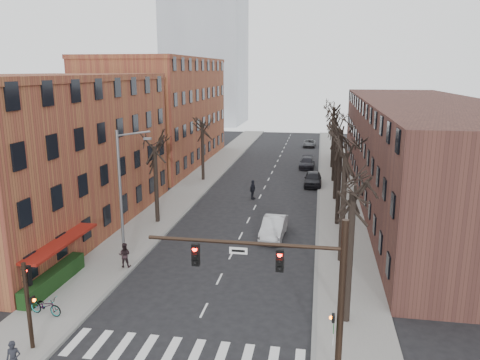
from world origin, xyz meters
The scene contains 27 objects.
ground centered at (0.00, 0.00, 0.00)m, with size 160.00×160.00×0.00m, color black.
sidewalk_left centered at (-8.00, 35.00, 0.07)m, with size 4.00×90.00×0.15m, color gray.
sidewalk_right centered at (8.00, 35.00, 0.07)m, with size 4.00×90.00×0.15m, color gray.
building_left_near centered at (-16.00, 15.00, 6.00)m, with size 12.00×26.00×12.00m, color brown.
building_left_far centered at (-16.00, 44.00, 7.00)m, with size 12.00×28.00×14.00m, color brown.
building_right centered at (16.00, 30.00, 5.00)m, with size 12.00×50.00×10.00m, color #4C2A23.
awning_left centered at (-9.40, 6.00, 0.00)m, with size 1.20×7.00×0.15m, color maroon.
hedge centered at (-9.50, 5.00, 0.65)m, with size 0.80×6.00×1.00m, color #193813.
tree_right_a centered at (7.60, 4.00, 0.00)m, with size 5.20×5.20×10.00m, color black, non-canonical shape.
tree_right_b centered at (7.60, 12.00, 0.00)m, with size 5.20×5.20×10.80m, color black, non-canonical shape.
tree_right_c centered at (7.60, 20.00, 0.00)m, with size 5.20×5.20×11.60m, color black, non-canonical shape.
tree_right_d centered at (7.60, 28.00, 0.00)m, with size 5.20×5.20×10.00m, color black, non-canonical shape.
tree_right_e centered at (7.60, 36.00, 0.00)m, with size 5.20×5.20×10.80m, color black, non-canonical shape.
tree_right_f centered at (7.60, 44.00, 0.00)m, with size 5.20×5.20×11.60m, color black, non-canonical shape.
tree_left_a centered at (-7.60, 18.00, 0.00)m, with size 5.20×5.20×9.50m, color black, non-canonical shape.
tree_left_b centered at (-7.60, 34.00, 0.00)m, with size 5.20×5.20×9.50m, color black, non-canonical shape.
signal_mast_arm centered at (5.45, -1.00, 4.40)m, with size 8.14×0.30×7.20m.
signal_pole_left centered at (-6.99, -0.95, 2.61)m, with size 0.47×0.44×4.40m.
streetlight centered at (-7.03, 10.00, 5.01)m, with size 2.45×0.22×9.03m.
silver_sedan centered at (2.60, 16.19, 0.79)m, with size 1.67×4.79×1.58m, color #B1B4B8.
parked_car_near centered at (5.30, 33.75, 0.81)m, with size 1.92×4.77×1.62m, color black.
parked_car_mid centered at (4.32, 43.66, 0.70)m, with size 1.96×4.81×1.40m, color black.
parked_car_far centered at (4.16, 61.74, 0.60)m, with size 2.00×4.33×1.20m, color #53565B.
pedestrian_a centered at (-6.40, -3.13, 0.99)m, with size 0.61×0.40×1.68m, color black.
pedestrian_b centered at (-6.48, 8.48, 0.97)m, with size 0.80×0.62×1.64m, color black.
pedestrian_crossing centered at (-0.63, 26.91, 0.99)m, with size 1.16×0.48×1.98m, color black.
bicycle centered at (-8.09, 1.89, 0.65)m, with size 0.67×1.92×1.01m, color gray.
Camera 1 is at (5.90, -18.60, 12.82)m, focal length 35.00 mm.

